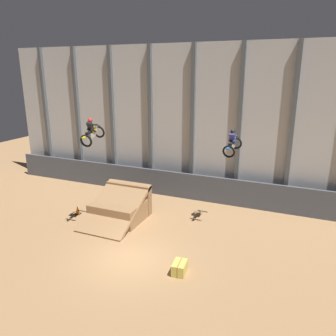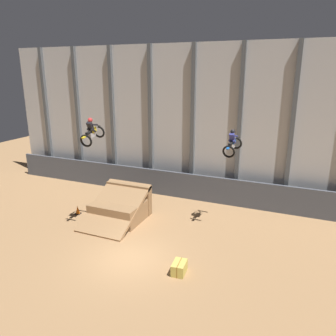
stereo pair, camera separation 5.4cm
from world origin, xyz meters
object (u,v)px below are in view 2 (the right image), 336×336
dirt_ramp (121,207)px  traffic_cone_near_ramp (78,210)px  rider_bike_left_air (92,132)px  hay_bale_trackside (179,268)px  rider_bike_right_air (232,144)px

dirt_ramp → traffic_cone_near_ramp: 3.07m
dirt_ramp → rider_bike_left_air: rider_bike_left_air is taller
hay_bale_trackside → traffic_cone_near_ramp: bearing=157.4°
dirt_ramp → hay_bale_trackside: (5.69, -4.26, -0.46)m
rider_bike_left_air → traffic_cone_near_ramp: size_ratio=3.19×
dirt_ramp → rider_bike_left_air: bearing=-105.2°
dirt_ramp → rider_bike_right_air: 8.18m
dirt_ramp → traffic_cone_near_ramp: bearing=-167.5°
rider_bike_left_air → hay_bale_trackside: size_ratio=1.94×
rider_bike_left_air → rider_bike_right_air: size_ratio=1.00×
rider_bike_left_air → hay_bale_trackside: rider_bike_left_air is taller
rider_bike_right_air → rider_bike_left_air: bearing=-150.9°
traffic_cone_near_ramp → hay_bale_trackside: bearing=-22.6°
hay_bale_trackside → rider_bike_right_air: bearing=79.9°
traffic_cone_near_ramp → hay_bale_trackside: size_ratio=0.61×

